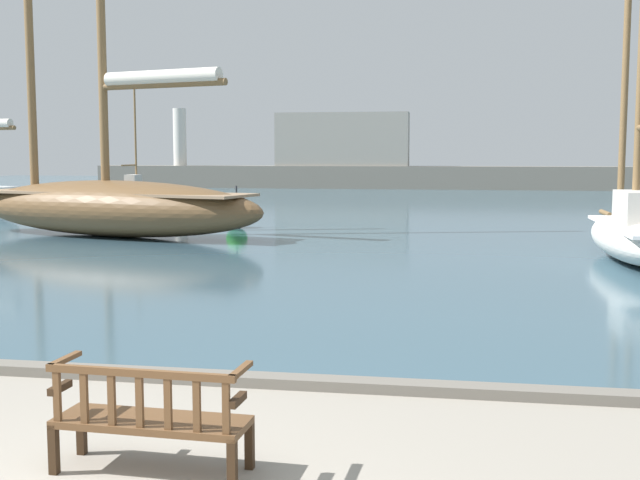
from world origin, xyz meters
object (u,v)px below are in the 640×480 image
(park_bench, at_px, (150,417))
(sailboat_nearest_port, at_px, (112,199))
(channel_buoy, at_px, (237,217))
(sailboat_outer_port, at_px, (636,229))
(sailboat_far_port, at_px, (136,188))

(park_bench, bearing_deg, sailboat_nearest_port, 115.05)
(sailboat_nearest_port, height_order, channel_buoy, sailboat_nearest_port)
(park_bench, xyz_separation_m, channel_buoy, (-5.04, 20.58, -0.01))
(sailboat_nearest_port, distance_m, channel_buoy, 4.59)
(sailboat_nearest_port, bearing_deg, park_bench, -64.95)
(sailboat_outer_port, bearing_deg, park_bench, -115.56)
(sailboat_outer_port, height_order, channel_buoy, sailboat_outer_port)
(sailboat_nearest_port, relative_size, sailboat_outer_port, 1.63)
(sailboat_outer_port, xyz_separation_m, channel_buoy, (-11.66, 6.74, -0.38))
(park_bench, relative_size, sailboat_far_port, 0.22)
(sailboat_far_port, relative_size, channel_buoy, 4.99)
(sailboat_outer_port, height_order, sailboat_far_port, sailboat_outer_port)
(park_bench, distance_m, channel_buoy, 21.19)
(park_bench, distance_m, sailboat_nearest_port, 19.00)
(sailboat_outer_port, bearing_deg, channel_buoy, 149.97)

